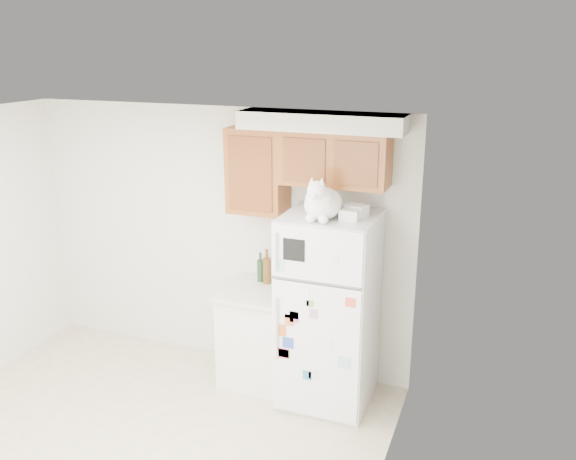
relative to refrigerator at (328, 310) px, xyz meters
The scene contains 8 objects.
room_shell 1.94m from the refrigerator, 129.22° to the right, with size 3.84×4.04×2.52m.
refrigerator is the anchor object (origin of this frame).
base_counter 0.79m from the refrigerator, behind, with size 0.64×0.64×0.92m.
cat 1.00m from the refrigerator, 101.36° to the right, with size 0.36×0.53×0.38m.
storage_box_back 0.92m from the refrigerator, ahead, with size 0.18×0.13×0.10m, color white.
storage_box_front 0.92m from the refrigerator, 26.87° to the right, with size 0.15×0.11×0.09m, color white.
bottle_green 0.81m from the refrigerator, 161.18° to the left, with size 0.07×0.07×0.28m, color #19381E, non-canonical shape.
bottle_amber 0.74m from the refrigerator, 161.24° to the left, with size 0.08×0.08×0.33m, color #593814, non-canonical shape.
Camera 1 is at (2.59, -2.99, 3.06)m, focal length 38.00 mm.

